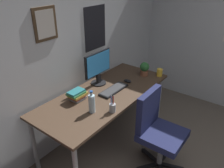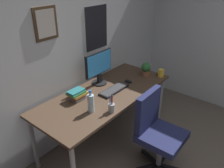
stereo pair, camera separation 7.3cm
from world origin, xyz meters
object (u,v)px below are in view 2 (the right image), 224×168
object	(u,v)px
office_chair	(156,129)
coffee_mug_near	(161,73)
water_bottle	(91,103)
potted_plant	(146,69)
book_stack_left	(77,94)
pen_cup	(111,107)
keyboard	(114,90)
computer_mouse	(128,81)
monitor	(99,66)

from	to	relation	value
office_chair	coffee_mug_near	xyz separation A→B (m)	(0.82, 0.40, 0.27)
water_bottle	potted_plant	distance (m)	1.14
book_stack_left	office_chair	bearing A→B (deg)	-68.22
pen_cup	water_bottle	bearing A→B (deg)	127.66
keyboard	coffee_mug_near	xyz separation A→B (m)	(0.74, -0.25, 0.04)
computer_mouse	potted_plant	distance (m)	0.34
water_bottle	potted_plant	bearing A→B (deg)	1.26
office_chair	coffee_mug_near	world-z (taller)	office_chair
computer_mouse	potted_plant	xyz separation A→B (m)	(0.33, -0.07, 0.09)
monitor	water_bottle	size ratio (longest dim) A/B	1.82
computer_mouse	book_stack_left	world-z (taller)	book_stack_left
potted_plant	book_stack_left	xyz separation A→B (m)	(-1.05, 0.28, -0.04)
office_chair	keyboard	bearing A→B (deg)	83.10
coffee_mug_near	book_stack_left	size ratio (longest dim) A/B	0.56
coffee_mug_near	monitor	bearing A→B (deg)	142.68
keyboard	potted_plant	distance (m)	0.64
coffee_mug_near	pen_cup	distance (m)	1.12
water_bottle	book_stack_left	distance (m)	0.32
computer_mouse	monitor	bearing A→B (deg)	132.22
water_bottle	pen_cup	xyz separation A→B (m)	(0.13, -0.17, -0.05)
office_chair	keyboard	distance (m)	0.70
keyboard	book_stack_left	bearing A→B (deg)	153.82
computer_mouse	coffee_mug_near	distance (m)	0.51
keyboard	office_chair	bearing A→B (deg)	-96.90
book_stack_left	water_bottle	bearing A→B (deg)	-105.75
monitor	pen_cup	bearing A→B (deg)	-127.32
water_bottle	coffee_mug_near	world-z (taller)	water_bottle
office_chair	book_stack_left	size ratio (longest dim) A/B	4.40
computer_mouse	water_bottle	distance (m)	0.82
pen_cup	monitor	bearing A→B (deg)	52.68
coffee_mug_near	potted_plant	xyz separation A→B (m)	(-0.12, 0.18, 0.05)
potted_plant	pen_cup	xyz separation A→B (m)	(-1.01, -0.20, -0.05)
computer_mouse	book_stack_left	distance (m)	0.76
office_chair	potted_plant	bearing A→B (deg)	39.71
potted_plant	book_stack_left	bearing A→B (deg)	165.05
keyboard	pen_cup	distance (m)	0.47
office_chair	book_stack_left	xyz separation A→B (m)	(-0.35, 0.87, 0.28)
office_chair	book_stack_left	world-z (taller)	office_chair
water_bottle	keyboard	bearing A→B (deg)	10.66
office_chair	pen_cup	distance (m)	0.56
potted_plant	office_chair	bearing A→B (deg)	-140.29
keyboard	coffee_mug_near	size ratio (longest dim) A/B	3.58
coffee_mug_near	potted_plant	bearing A→B (deg)	122.31
office_chair	book_stack_left	bearing A→B (deg)	111.78
computer_mouse	water_bottle	world-z (taller)	water_bottle
water_bottle	coffee_mug_near	distance (m)	1.27
monitor	keyboard	xyz separation A→B (m)	(-0.04, -0.28, -0.23)
book_stack_left	monitor	bearing A→B (deg)	8.85
monitor	coffee_mug_near	world-z (taller)	monitor
water_bottle	book_stack_left	xyz separation A→B (m)	(0.09, 0.31, -0.04)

